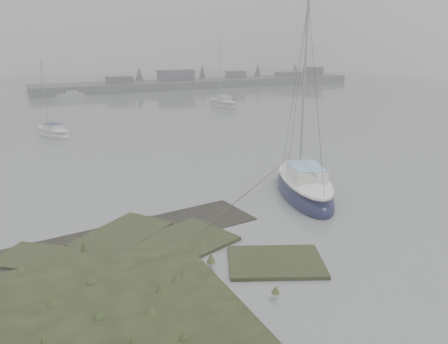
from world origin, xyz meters
TOP-DOWN VIEW (x-y plane):
  - ground at (0.00, 30.00)m, footprint 160.00×160.00m
  - far_shoreline at (26.84, 61.90)m, footprint 60.00×8.00m
  - sailboat_main at (6.22, 5.43)m, footprint 5.21×8.02m
  - sailboat_white at (-4.20, 28.15)m, footprint 3.32×5.28m
  - sailboat_far_b at (17.56, 37.77)m, footprint 2.09×6.37m
  - sailboat_far_c at (1.47, 56.52)m, footprint 4.46×1.55m

SIDE VIEW (x-z plane):
  - ground at x=0.00m, z-range 0.00..0.00m
  - sailboat_far_c at x=1.47m, z-range -2.93..3.32m
  - sailboat_white at x=-4.20m, z-range -3.33..3.77m
  - sailboat_far_b at x=17.56m, z-range -4.21..4.77m
  - sailboat_main at x=6.22m, z-range -5.06..5.72m
  - far_shoreline at x=26.84m, z-range -1.22..2.93m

